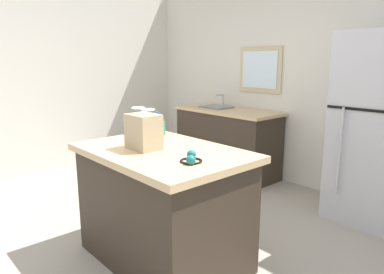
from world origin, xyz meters
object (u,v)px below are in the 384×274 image
Objects in this scene: refrigerator at (381,130)px; bottle at (157,128)px; ear_defenders at (191,159)px; shopping_bag at (144,131)px; small_box at (155,128)px; kitchen_island at (163,205)px.

refrigerator is 2.12m from bottle.
bottle reaches higher than ear_defenders.
small_box is at bearing 134.84° from shopping_bag.
refrigerator reaches higher than shopping_bag.
shopping_bag reaches higher than bottle.
small_box is 0.63× the size of ear_defenders.
bottle is (-1.08, -1.82, 0.10)m from refrigerator.
refrigerator is at bearing 66.41° from shopping_bag.
bottle is at bearing -30.86° from small_box.
ear_defenders is (0.67, -0.22, -0.08)m from bottle.
shopping_bag is at bearing -176.01° from ear_defenders.
small_box reaches higher than kitchen_island.
shopping_bag is at bearing -113.59° from refrigerator.
refrigerator is 2.27m from shopping_bag.
ear_defenders is (0.40, -0.06, 0.47)m from kitchen_island.
refrigerator is 2.13m from small_box.
kitchen_island is 2.18m from refrigerator.
ear_defenders is (0.49, 0.03, -0.11)m from shopping_bag.
ear_defenders is (-0.41, -2.04, 0.02)m from refrigerator.
kitchen_island is at bearing 45.22° from shopping_bag.
kitchen_island is 4.27× the size of shopping_bag.
ear_defenders is at bearing -101.43° from refrigerator.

